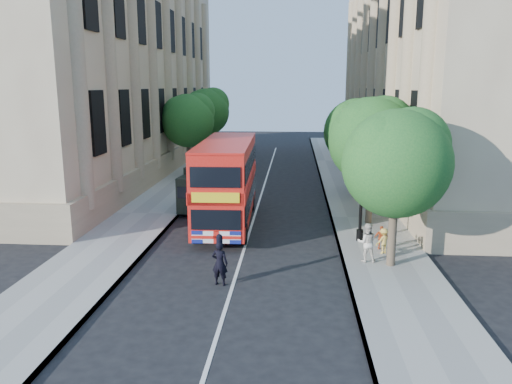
% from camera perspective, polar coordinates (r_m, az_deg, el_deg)
% --- Properties ---
extents(ground, '(120.00, 120.00, 0.00)m').
position_cam_1_polar(ground, '(16.95, -3.02, -11.70)').
color(ground, black).
rests_on(ground, ground).
extents(pavement_right, '(3.50, 80.00, 0.12)m').
position_cam_1_polar(pavement_right, '(26.52, 12.28, -2.98)').
color(pavement_right, gray).
rests_on(pavement_right, ground).
extents(pavement_left, '(3.50, 80.00, 0.12)m').
position_cam_1_polar(pavement_left, '(27.40, -12.30, -2.49)').
color(pavement_left, gray).
rests_on(pavement_left, ground).
extents(building_right, '(12.00, 38.00, 18.00)m').
position_cam_1_polar(building_right, '(41.14, 21.71, 14.30)').
color(building_right, tan).
rests_on(building_right, ground).
extents(building_left, '(12.00, 38.00, 18.00)m').
position_cam_1_polar(building_left, '(42.51, -18.08, 14.45)').
color(building_left, tan).
rests_on(building_left, ground).
extents(tree_right_near, '(4.00, 4.00, 6.08)m').
position_cam_1_polar(tree_right_near, '(18.96, 15.90, 3.80)').
color(tree_right_near, '#473828').
rests_on(tree_right_near, ground).
extents(tree_right_mid, '(4.20, 4.20, 6.37)m').
position_cam_1_polar(tree_right_mid, '(24.81, 13.24, 6.26)').
color(tree_right_mid, '#473828').
rests_on(tree_right_mid, ground).
extents(tree_right_far, '(4.00, 4.00, 6.15)m').
position_cam_1_polar(tree_right_far, '(30.74, 11.56, 7.16)').
color(tree_right_far, '#473828').
rests_on(tree_right_far, ground).
extents(tree_left_far, '(4.00, 4.00, 6.30)m').
position_cam_1_polar(tree_left_far, '(38.33, -7.74, 8.42)').
color(tree_left_far, '#473828').
rests_on(tree_left_far, ground).
extents(tree_left_back, '(4.20, 4.20, 6.65)m').
position_cam_1_polar(tree_left_back, '(46.16, -5.65, 9.41)').
color(tree_left_back, '#473828').
rests_on(tree_left_back, ground).
extents(lamp_post, '(0.32, 0.32, 5.16)m').
position_cam_1_polar(lamp_post, '(22.00, 12.00, 0.50)').
color(lamp_post, black).
rests_on(lamp_post, pavement_right).
extents(double_decker_bus, '(2.63, 8.96, 4.10)m').
position_cam_1_polar(double_decker_bus, '(24.60, -3.33, 1.39)').
color(double_decker_bus, red).
rests_on(double_decker_bus, ground).
extents(box_van, '(2.20, 4.50, 2.49)m').
position_cam_1_polar(box_van, '(27.80, -5.97, 0.38)').
color(box_van, black).
rests_on(box_van, ground).
extents(police_constable, '(0.64, 0.48, 1.58)m').
position_cam_1_polar(police_constable, '(17.50, -4.16, -8.13)').
color(police_constable, black).
rests_on(police_constable, ground).
extents(woman_pedestrian, '(0.78, 0.62, 1.53)m').
position_cam_1_polar(woman_pedestrian, '(19.84, 12.57, -5.65)').
color(woman_pedestrian, silver).
rests_on(woman_pedestrian, pavement_right).
extents(child_a, '(0.60, 0.28, 1.00)m').
position_cam_1_polar(child_a, '(21.48, 14.14, -5.09)').
color(child_a, '#CB5123').
rests_on(child_a, pavement_right).
extents(child_b, '(0.78, 0.63, 1.05)m').
position_cam_1_polar(child_b, '(21.00, 14.38, -5.43)').
color(child_b, '#ECC050').
rests_on(child_b, pavement_right).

